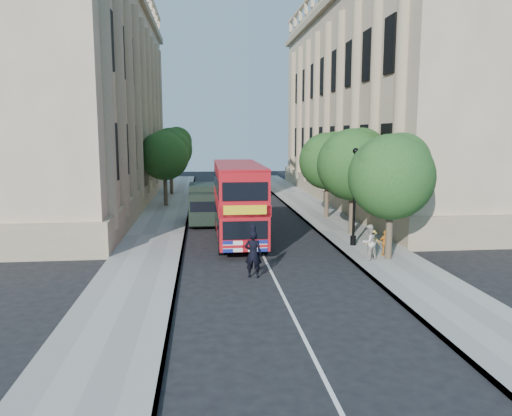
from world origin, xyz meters
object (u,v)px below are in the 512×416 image
object	(u,v)px
double_decker_bus	(238,199)
box_van	(204,205)
woman_pedestrian	(369,242)
lamp_post	(354,201)
police_constable	(253,254)

from	to	relation	value
double_decker_bus	box_van	size ratio (longest dim) A/B	2.00
double_decker_bus	woman_pedestrian	distance (m)	8.03
lamp_post	box_van	world-z (taller)	lamp_post
lamp_post	box_van	size ratio (longest dim) A/B	1.12
box_van	police_constable	xyz separation A→B (m)	(2.03, -12.66, -0.29)
lamp_post	woman_pedestrian	xyz separation A→B (m)	(-0.21, -3.11, -1.54)
double_decker_bus	woman_pedestrian	bearing A→B (deg)	-43.18
double_decker_bus	box_van	distance (m)	5.79
lamp_post	police_constable	bearing A→B (deg)	-139.56
box_van	lamp_post	bearing A→B (deg)	-44.13
box_van	police_constable	bearing A→B (deg)	-80.88
lamp_post	double_decker_bus	xyz separation A→B (m)	(-5.97, 2.30, -0.15)
double_decker_bus	woman_pedestrian	world-z (taller)	double_decker_bus
lamp_post	double_decker_bus	size ratio (longest dim) A/B	0.56
woman_pedestrian	box_van	bearing A→B (deg)	-81.61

